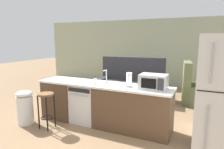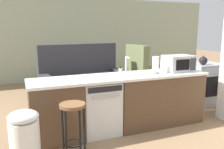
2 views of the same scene
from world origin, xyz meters
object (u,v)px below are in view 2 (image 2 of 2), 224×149
paper_towel_roll (156,65)px  soap_bottle (121,73)px  trash_bin (25,141)px  couch (82,80)px  stove_range (203,84)px  kettle (203,61)px  armchair (143,75)px  microwave (178,63)px  dishwasher (99,107)px  bar_stool (73,120)px

paper_towel_roll → soap_bottle: bearing=-170.7°
trash_bin → couch: couch is taller
stove_range → couch: 2.82m
kettle → armchair: 2.06m
paper_towel_roll → soap_bottle: paper_towel_roll is taller
couch → paper_towel_roll: bearing=-71.7°
stove_range → couch: size_ratio=0.43×
paper_towel_roll → trash_bin: (-2.14, -0.67, -0.66)m
couch → soap_bottle: bearing=-89.4°
kettle → paper_towel_roll: bearing=-162.8°
couch → microwave: bearing=-60.9°
microwave → couch: size_ratio=0.24×
soap_bottle → paper_towel_roll: bearing=9.3°
dishwasher → stove_range: bearing=11.9°
microwave → stove_range: bearing=26.2°
paper_towel_roll → armchair: 2.70m
stove_range → paper_towel_roll: size_ratio=3.19×
dishwasher → armchair: size_ratio=0.70×
stove_range → bar_stool: bearing=-159.2°
stove_range → trash_bin: bearing=-161.6°
trash_bin → armchair: armchair is taller
stove_range → soap_bottle: soap_bottle is taller
trash_bin → couch: (1.42, 2.85, 0.02)m
paper_towel_roll → bar_stool: bearing=-158.1°
kettle → trash_bin: (-3.57, -1.12, -0.61)m
dishwasher → couch: bearing=82.5°
dishwasher → couch: 2.17m
stove_range → trash_bin: (-3.73, -1.24, -0.07)m
paper_towel_roll → kettle: 1.50m
dishwasher → trash_bin: (-1.13, -0.69, -0.04)m
soap_bottle → kettle: (2.13, 0.56, 0.01)m
dishwasher → microwave: size_ratio=1.68×
soap_bottle → couch: size_ratio=0.08×
bar_stool → trash_bin: (-0.57, -0.04, -0.16)m
dishwasher → bar_stool: (-0.56, -0.65, 0.11)m
paper_towel_roll → kettle: bearing=17.2°
stove_range → couch: couch is taller
bar_stool → armchair: armchair is taller
microwave → couch: (-1.20, 2.16, -0.65)m
stove_range → kettle: kettle is taller
microwave → bar_stool: microwave is taller
soap_bottle → microwave: bearing=6.5°
microwave → trash_bin: (-2.61, -0.69, -0.66)m
dishwasher → trash_bin: dishwasher is taller
bar_stool → armchair: bearing=48.5°
paper_towel_roll → armchair: (1.09, 2.37, -0.69)m
dishwasher → soap_bottle: 0.65m
microwave → kettle: bearing=24.0°
soap_bottle → kettle: size_ratio=0.86×
paper_towel_roll → stove_range: bearing=19.6°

